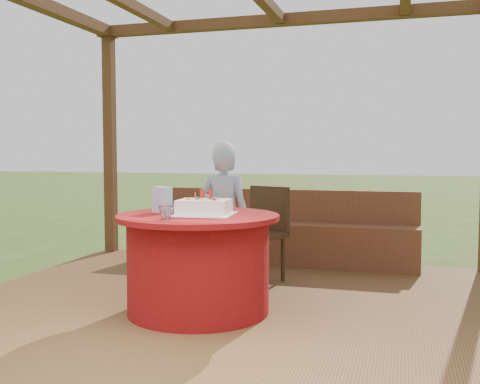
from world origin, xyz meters
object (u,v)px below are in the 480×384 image
(bench, at_px, (278,239))
(chair, at_px, (262,228))
(gift_bag, at_px, (162,200))
(drinking_glass, at_px, (166,213))
(elderly_woman, at_px, (224,214))
(birthday_cake, at_px, (204,207))
(table, at_px, (198,263))

(bench, relative_size, chair, 3.37)
(gift_bag, height_order, drinking_glass, gift_bag)
(chair, xyz_separation_m, drinking_glass, (-0.30, -1.53, 0.30))
(elderly_woman, bearing_deg, birthday_cake, -82.08)
(bench, relative_size, gift_bag, 14.98)
(bench, xyz_separation_m, elderly_woman, (-0.23, -1.19, 0.40))
(bench, distance_m, drinking_glass, 2.48)
(bench, relative_size, drinking_glass, 28.81)
(gift_bag, relative_size, drinking_glass, 1.92)
(gift_bag, bearing_deg, elderly_woman, 97.82)
(table, distance_m, birthday_cake, 0.43)
(bench, relative_size, elderly_woman, 2.29)
(drinking_glass, bearing_deg, table, 74.95)
(chair, bearing_deg, bench, 92.64)
(chair, relative_size, elderly_woman, 0.68)
(table, bearing_deg, gift_bag, 172.09)
(birthday_cake, distance_m, drinking_glass, 0.40)
(gift_bag, bearing_deg, birthday_cake, 17.95)
(table, height_order, elderly_woman, elderly_woman)
(bench, height_order, chair, chair)
(birthday_cake, xyz_separation_m, gift_bag, (-0.36, 0.04, 0.04))
(bench, bearing_deg, gift_bag, -103.39)
(table, relative_size, birthday_cake, 2.62)
(bench, relative_size, birthday_cake, 6.42)
(table, bearing_deg, bench, 85.45)
(elderly_woman, relative_size, drinking_glass, 12.57)
(chair, height_order, drinking_glass, chair)
(elderly_woman, xyz_separation_m, gift_bag, (-0.24, -0.80, 0.19))
(chair, height_order, birthday_cake, birthday_cake)
(elderly_woman, relative_size, birthday_cake, 2.80)
(elderly_woman, relative_size, gift_bag, 6.54)
(gift_bag, bearing_deg, bench, 101.41)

